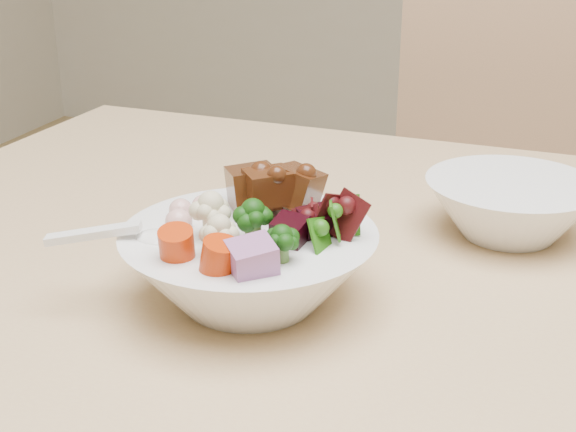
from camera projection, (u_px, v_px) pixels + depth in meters
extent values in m
cylinder|color=tan|center=(142.00, 378.00, 1.27)|extent=(0.06, 0.06, 0.75)
cube|color=tan|center=(508.00, 304.00, 1.29)|extent=(0.46, 0.46, 0.04)
cube|color=tan|center=(527.00, 123.00, 1.38)|extent=(0.45, 0.05, 0.49)
cylinder|color=tan|center=(401.00, 358.00, 1.60)|extent=(0.04, 0.04, 0.46)
sphere|color=black|center=(253.00, 227.00, 0.60)|extent=(0.03, 0.03, 0.03)
sphere|color=beige|center=(211.00, 222.00, 0.60)|extent=(0.04, 0.04, 0.04)
cube|color=black|center=(316.00, 226.00, 0.61)|extent=(0.03, 0.03, 0.02)
cube|color=#92588D|center=(252.00, 261.00, 0.55)|extent=(0.04, 0.05, 0.03)
cylinder|color=red|center=(177.00, 247.00, 0.57)|extent=(0.03, 0.03, 0.03)
sphere|color=#DCA19A|center=(179.00, 222.00, 0.62)|extent=(0.02, 0.02, 0.02)
ellipsoid|color=white|center=(159.00, 240.00, 0.61)|extent=(0.05, 0.04, 0.01)
cube|color=white|center=(93.00, 233.00, 0.61)|extent=(0.07, 0.04, 0.02)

